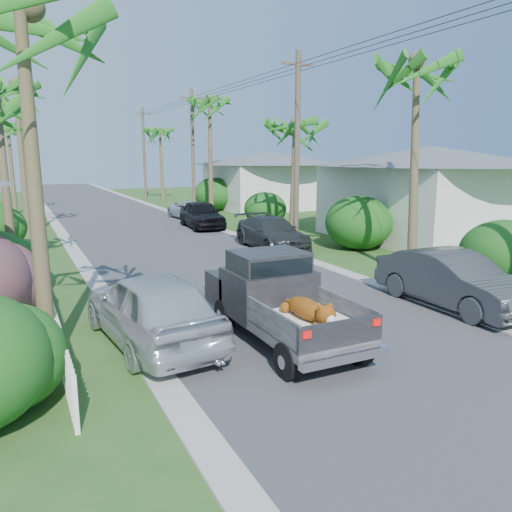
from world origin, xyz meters
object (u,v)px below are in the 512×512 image
parked_car_rf (202,215)px  palm_r_d (160,130)px  parked_car_ln (151,308)px  palm_r_a (421,63)px  palm_l_c (15,85)px  palm_l_a (19,9)px  house_right_near (428,196)px  palm_r_c (209,100)px  utility_pole_d (144,153)px  parked_car_rd (191,210)px  utility_pole_c (193,152)px  parked_car_rn (453,280)px  palm_r_b (294,123)px  utility_pole_b (297,149)px  parked_car_rm (272,233)px  pickup_truck (274,296)px  palm_l_d (7,126)px  house_right_far (269,182)px

parked_car_rf → palm_r_d: bearing=85.4°
parked_car_ln → palm_r_a: 12.45m
palm_l_c → palm_r_a: (12.30, -16.00, -0.49)m
parked_car_ln → palm_r_d: 38.58m
palm_l_a → parked_car_ln: bearing=8.3°
house_right_near → palm_r_d: bearing=103.1°
parked_car_rf → palm_r_c: size_ratio=0.51×
parked_car_rf → palm_r_a: (2.70, -14.78, 6.61)m
palm_r_a → palm_r_c: palm_r_c is taller
palm_r_d → utility_pole_d: 3.79m
parked_car_rd → palm_l_a: (-10.61, -22.27, 6.33)m
utility_pole_c → utility_pole_d: (0.00, 15.00, 0.00)m
parked_car_rn → utility_pole_c: (1.03, 25.65, 3.80)m
palm_r_b → palm_l_a: bearing=-136.8°
palm_l_c → utility_pole_d: 24.22m
palm_l_a → utility_pole_b: utility_pole_b is taller
parked_car_rm → palm_r_a: size_ratio=0.59×
palm_r_b → parked_car_rd: bearing=102.0°
pickup_truck → palm_r_b: bearing=58.1°
parked_car_rd → utility_pole_c: 4.98m
utility_pole_d → palm_l_a: bearing=-106.4°
palm_l_d → utility_pole_d: (12.10, 9.00, -1.84)m
palm_r_a → utility_pole_b: (-0.70, 7.00, -2.82)m
parked_car_rd → parked_car_ln: bearing=-116.1°
parked_car_rm → utility_pole_c: size_ratio=0.57×
parked_car_rm → palm_r_c: palm_r_c is taller
parked_car_rf → parked_car_rm: bearing=-81.7°
parked_car_ln → house_right_far: bearing=-128.3°
palm_r_a → house_right_far: 25.48m
pickup_truck → palm_l_d: size_ratio=0.66×
parked_car_rn → parked_car_ln: (-8.51, 0.98, 0.06)m
parked_car_rd → house_right_far: 9.92m
parked_car_ln → palm_r_b: (10.54, 11.67, 5.09)m
house_right_near → utility_pole_c: 17.79m
pickup_truck → palm_r_b: palm_r_b is taller
parked_car_rd → utility_pole_d: bearing=80.9°
palm_r_c → palm_r_d: (0.30, 14.00, -1.37)m
palm_r_a → palm_r_b: palm_r_a is taller
parked_car_rf → palm_r_a: size_ratio=0.55×
pickup_truck → palm_l_a: palm_l_a is taller
palm_r_c → house_right_far: bearing=30.5°
parked_car_rn → palm_r_a: bearing=64.7°
parked_car_rm → parked_car_rd: parked_car_rm is taller
parked_car_rf → parked_car_ln: bearing=-109.4°
utility_pole_d → house_right_near: bearing=-76.6°
pickup_truck → palm_r_c: size_ratio=0.54×
utility_pole_b → palm_r_a: bearing=-84.3°
pickup_truck → utility_pole_d: size_ratio=0.57×
parked_car_ln → house_right_far: house_right_far is taller
parked_car_rn → palm_r_b: (2.03, 12.65, 5.15)m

